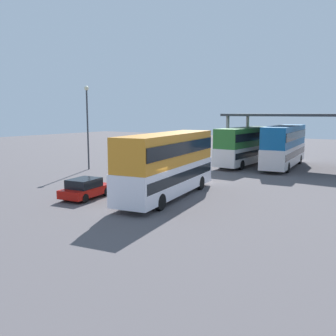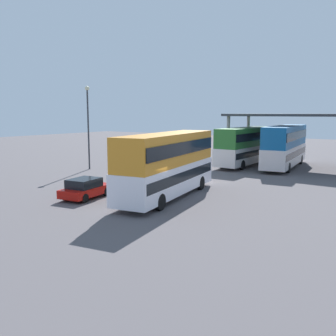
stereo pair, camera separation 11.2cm
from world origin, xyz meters
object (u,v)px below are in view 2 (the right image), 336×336
(double_decker_mid_row, at_px, (285,145))
(lamppost_tall, at_px, (88,118))
(double_decker_main, at_px, (168,163))
(double_decker_near_canopy, at_px, (245,145))
(parked_hatchback, at_px, (85,188))

(double_decker_mid_row, bearing_deg, lamppost_tall, 122.01)
(double_decker_main, relative_size, double_decker_near_canopy, 1.10)
(double_decker_main, height_order, double_decker_near_canopy, double_decker_main)
(double_decker_near_canopy, distance_m, lamppost_tall, 16.80)
(double_decker_main, height_order, lamppost_tall, lamppost_tall)
(lamppost_tall, bearing_deg, parked_hatchback, -44.71)
(double_decker_main, bearing_deg, parked_hatchback, 118.93)
(double_decker_main, xyz_separation_m, double_decker_near_canopy, (-1.94, 17.45, -0.11))
(parked_hatchback, distance_m, double_decker_near_canopy, 21.07)
(double_decker_main, distance_m, double_decker_near_canopy, 17.55)
(lamppost_tall, bearing_deg, double_decker_main, -23.42)
(double_decker_near_canopy, height_order, double_decker_mid_row, double_decker_mid_row)
(parked_hatchback, bearing_deg, double_decker_main, -60.20)
(parked_hatchback, height_order, double_decker_near_canopy, double_decker_near_canopy)
(parked_hatchback, bearing_deg, double_decker_mid_row, -24.50)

